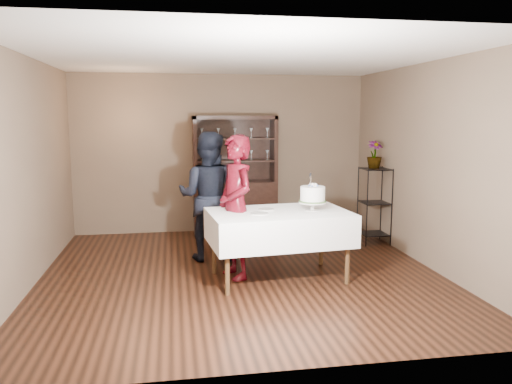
# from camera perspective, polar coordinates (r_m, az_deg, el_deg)

# --- Properties ---
(floor) EXTENTS (5.00, 5.00, 0.00)m
(floor) POSITION_cam_1_polar(r_m,az_deg,el_deg) (6.48, -1.69, -9.29)
(floor) COLOR black
(floor) RESTS_ON ground
(ceiling) EXTENTS (5.00, 5.00, 0.00)m
(ceiling) POSITION_cam_1_polar(r_m,az_deg,el_deg) (6.20, -1.81, 15.19)
(ceiling) COLOR white
(ceiling) RESTS_ON back_wall
(back_wall) EXTENTS (5.00, 0.02, 2.70)m
(back_wall) POSITION_cam_1_polar(r_m,az_deg,el_deg) (8.67, -3.98, 4.39)
(back_wall) COLOR brown
(back_wall) RESTS_ON floor
(wall_left) EXTENTS (0.02, 5.00, 2.70)m
(wall_left) POSITION_cam_1_polar(r_m,az_deg,el_deg) (6.36, -24.68, 2.05)
(wall_left) COLOR brown
(wall_left) RESTS_ON floor
(wall_right) EXTENTS (0.02, 5.00, 2.70)m
(wall_right) POSITION_cam_1_polar(r_m,az_deg,el_deg) (6.98, 19.06, 2.89)
(wall_right) COLOR brown
(wall_right) RESTS_ON floor
(china_hutch) EXTENTS (1.40, 0.48, 2.00)m
(china_hutch) POSITION_cam_1_polar(r_m,az_deg,el_deg) (8.52, -2.43, -0.31)
(china_hutch) COLOR black
(china_hutch) RESTS_ON floor
(plant_etagere) EXTENTS (0.42, 0.42, 1.20)m
(plant_etagere) POSITION_cam_1_polar(r_m,az_deg,el_deg) (8.05, 13.38, -1.17)
(plant_etagere) COLOR black
(plant_etagere) RESTS_ON floor
(cake_table) EXTENTS (1.78, 1.20, 0.85)m
(cake_table) POSITION_cam_1_polar(r_m,az_deg,el_deg) (6.12, 2.63, -4.06)
(cake_table) COLOR white
(cake_table) RESTS_ON floor
(woman) EXTENTS (0.62, 0.75, 1.78)m
(woman) POSITION_cam_1_polar(r_m,az_deg,el_deg) (6.15, -2.32, -1.71)
(woman) COLOR #3A050D
(woman) RESTS_ON floor
(man) EXTENTS (1.04, 0.93, 1.79)m
(man) POSITION_cam_1_polar(r_m,az_deg,el_deg) (6.94, -5.49, -0.50)
(man) COLOR black
(man) RESTS_ON floor
(cake) EXTENTS (0.35, 0.35, 0.47)m
(cake) POSITION_cam_1_polar(r_m,az_deg,el_deg) (6.15, 6.49, -0.39)
(cake) COLOR silver
(cake) RESTS_ON cake_table
(plate_near) EXTENTS (0.26, 0.26, 0.01)m
(plate_near) POSITION_cam_1_polar(r_m,az_deg,el_deg) (5.91, 0.37, -2.48)
(plate_near) COLOR silver
(plate_near) RESTS_ON cake_table
(plate_far) EXTENTS (0.24, 0.24, 0.01)m
(plate_far) POSITION_cam_1_polar(r_m,az_deg,el_deg) (6.17, 1.18, -2.01)
(plate_far) COLOR silver
(plate_far) RESTS_ON cake_table
(potted_plant) EXTENTS (0.26, 0.26, 0.43)m
(potted_plant) POSITION_cam_1_polar(r_m,az_deg,el_deg) (7.99, 13.38, 4.18)
(potted_plant) COLOR #426530
(potted_plant) RESTS_ON plant_etagere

